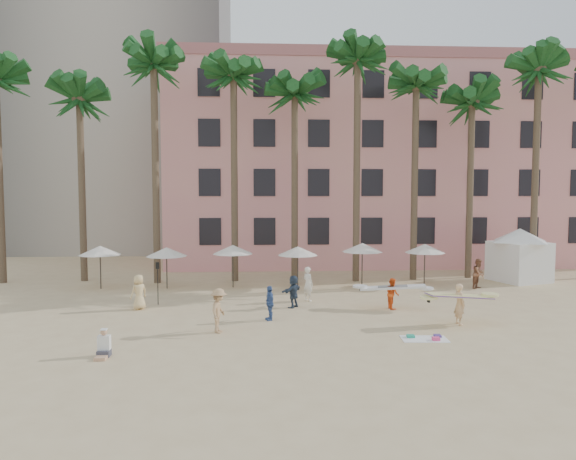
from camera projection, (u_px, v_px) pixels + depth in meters
The scene contains 12 objects.
ground at pixel (347, 346), 19.38m from camera, with size 120.00×120.00×0.00m, color #D1B789.
pink_hotel at pixel (378, 168), 45.08m from camera, with size 35.00×14.00×16.00m, color pink.
grey_tower at pixel (122, 13), 54.56m from camera, with size 22.00×18.00×50.00m, color #A89E8E.
palm_row at pixel (318, 83), 33.44m from camera, with size 44.40×5.40×16.30m.
umbrella_row at pixel (265, 250), 31.51m from camera, with size 22.50×2.70×2.73m.
cabana at pixel (519, 250), 33.77m from camera, with size 5.67×5.67×3.50m.
beach_towel at pixel (426, 338), 20.35m from camera, with size 1.86×1.12×0.14m.
carrier_yellow at pixel (460, 302), 22.55m from camera, with size 3.06×1.23×1.82m.
carrier_white at pixel (392, 292), 25.68m from camera, with size 3.31×1.39×1.55m.
beachgoers at pixel (297, 292), 25.57m from camera, with size 20.39×10.41×1.85m.
paddle at pixel (158, 278), 26.61m from camera, with size 0.18×0.04×2.23m.
seated_man at pixel (104, 347), 18.12m from camera, with size 0.43×0.75×0.98m.
Camera 1 is at (-3.23, -18.88, 5.74)m, focal length 32.00 mm.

